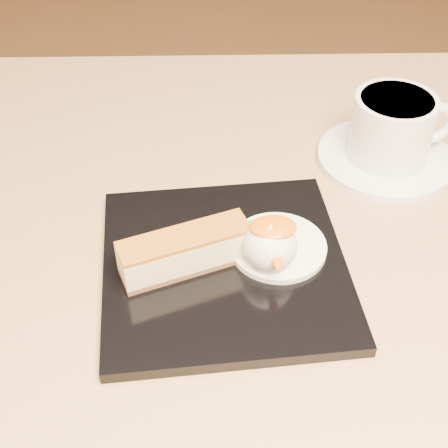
{
  "coord_description": "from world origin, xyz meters",
  "views": [
    {
      "loc": [
        -0.02,
        -0.42,
        1.14
      ],
      "look_at": [
        -0.01,
        0.0,
        0.76
      ],
      "focal_mm": 50.0,
      "sensor_mm": 36.0,
      "label": 1
    }
  ],
  "objects_px": {
    "saucer": "(385,158)",
    "coffee_cup": "(394,126)",
    "ice_cream_scoop": "(270,245)",
    "dessert_plate": "(224,266)",
    "cheesecake": "(185,251)",
    "table": "(233,353)"
  },
  "relations": [
    {
      "from": "dessert_plate",
      "to": "saucer",
      "type": "distance_m",
      "value": 0.25
    },
    {
      "from": "cheesecake",
      "to": "dessert_plate",
      "type": "bearing_deg",
      "value": -12.93
    },
    {
      "from": "dessert_plate",
      "to": "cheesecake",
      "type": "bearing_deg",
      "value": -171.87
    },
    {
      "from": "dessert_plate",
      "to": "coffee_cup",
      "type": "relative_size",
      "value": 1.88
    },
    {
      "from": "saucer",
      "to": "coffee_cup",
      "type": "xyz_separation_m",
      "value": [
        0.0,
        0.0,
        0.04
      ]
    },
    {
      "from": "coffee_cup",
      "to": "dessert_plate",
      "type": "bearing_deg",
      "value": -147.06
    },
    {
      "from": "table",
      "to": "dessert_plate",
      "type": "distance_m",
      "value": 0.16
    },
    {
      "from": "dessert_plate",
      "to": "saucer",
      "type": "xyz_separation_m",
      "value": [
        0.18,
        0.16,
        -0.0
      ]
    },
    {
      "from": "ice_cream_scoop",
      "to": "saucer",
      "type": "height_order",
      "value": "ice_cream_scoop"
    },
    {
      "from": "ice_cream_scoop",
      "to": "coffee_cup",
      "type": "relative_size",
      "value": 0.42
    },
    {
      "from": "dessert_plate",
      "to": "ice_cream_scoop",
      "type": "bearing_deg",
      "value": -7.13
    },
    {
      "from": "saucer",
      "to": "table",
      "type": "bearing_deg",
      "value": -140.27
    },
    {
      "from": "ice_cream_scoop",
      "to": "saucer",
      "type": "relative_size",
      "value": 0.33
    },
    {
      "from": "cheesecake",
      "to": "coffee_cup",
      "type": "height_order",
      "value": "coffee_cup"
    },
    {
      "from": "ice_cream_scoop",
      "to": "saucer",
      "type": "distance_m",
      "value": 0.22
    },
    {
      "from": "ice_cream_scoop",
      "to": "saucer",
      "type": "bearing_deg",
      "value": 49.62
    },
    {
      "from": "saucer",
      "to": "coffee_cup",
      "type": "distance_m",
      "value": 0.04
    },
    {
      "from": "cheesecake",
      "to": "saucer",
      "type": "xyz_separation_m",
      "value": [
        0.22,
        0.17,
        -0.03
      ]
    },
    {
      "from": "table",
      "to": "coffee_cup",
      "type": "distance_m",
      "value": 0.3
    },
    {
      "from": "saucer",
      "to": "coffee_cup",
      "type": "bearing_deg",
      "value": 8.5
    },
    {
      "from": "table",
      "to": "dessert_plate",
      "type": "xyz_separation_m",
      "value": [
        -0.01,
        -0.02,
        0.16
      ]
    },
    {
      "from": "cheesecake",
      "to": "coffee_cup",
      "type": "relative_size",
      "value": 1.03
    }
  ]
}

